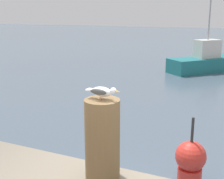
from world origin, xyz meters
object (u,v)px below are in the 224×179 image
object	(u,v)px
mooring_post	(102,140)
channel_buoy	(190,162)
boat_teal	(216,61)
seagull	(102,91)

from	to	relation	value
mooring_post	channel_buoy	size ratio (longest dim) A/B	0.67
boat_teal	channel_buoy	xyz separation A→B (m)	(0.87, -12.17, -0.02)
boat_teal	channel_buoy	bearing A→B (deg)	-85.93
mooring_post	channel_buoy	distance (m)	2.87
mooring_post	seagull	bearing A→B (deg)	-4.46
seagull	boat_teal	world-z (taller)	boat_teal
seagull	channel_buoy	xyz separation A→B (m)	(0.54, 2.49, -1.86)
seagull	channel_buoy	bearing A→B (deg)	77.78
channel_buoy	boat_teal	bearing A→B (deg)	94.07
channel_buoy	seagull	bearing A→B (deg)	-102.22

